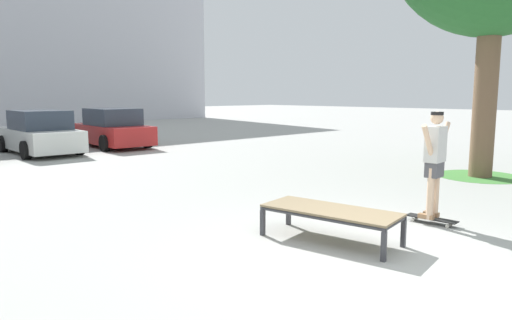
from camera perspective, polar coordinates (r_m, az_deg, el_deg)
ground_plane at (r=6.16m, az=13.80°, el=-11.69°), size 120.00×120.00×0.00m
skate_box at (r=6.69m, az=9.05°, el=-6.27°), size 1.05×2.00×0.46m
skateboard at (r=8.05m, az=20.55°, el=-6.71°), size 0.24×0.81×0.09m
skater at (r=7.87m, az=20.90°, el=0.33°), size 1.00×0.30×1.69m
grass_patch_near_right at (r=13.07m, az=25.54°, el=-1.79°), size 2.10×2.10×0.01m
car_white at (r=17.87m, az=-24.79°, el=2.91°), size 2.02×4.25×1.50m
car_red at (r=19.21m, az=-17.11°, el=3.60°), size 2.08×4.28×1.50m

